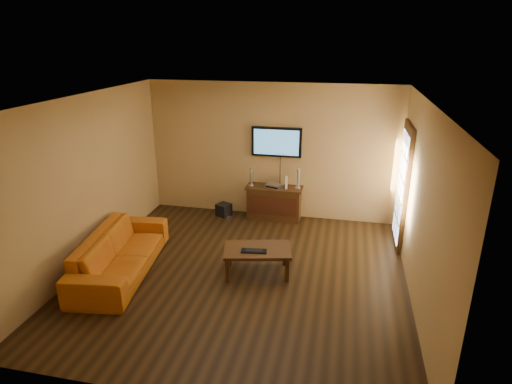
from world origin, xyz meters
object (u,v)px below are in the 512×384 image
(sofa, at_px, (120,246))
(game_console, at_px, (286,182))
(bottle, at_px, (229,220))
(subwoofer, at_px, (224,210))
(media_console, at_px, (274,203))
(av_receiver, at_px, (274,186))
(keyboard, at_px, (254,251))
(coffee_table, at_px, (257,252))
(speaker_right, at_px, (298,179))
(television, at_px, (277,142))
(speaker_left, at_px, (251,178))

(sofa, relative_size, game_console, 9.95)
(game_console, bearing_deg, bottle, -162.84)
(game_console, distance_m, subwoofer, 1.45)
(media_console, height_order, bottle, media_console)
(media_console, bearing_deg, bottle, -150.73)
(av_receiver, relative_size, keyboard, 0.77)
(media_console, relative_size, coffee_table, 0.99)
(subwoofer, bearing_deg, media_console, 27.89)
(speaker_right, distance_m, game_console, 0.24)
(television, relative_size, av_receiver, 3.16)
(keyboard, bearing_deg, av_receiver, 92.01)
(sofa, bearing_deg, bottle, -36.63)
(speaker_left, bearing_deg, television, 22.50)
(speaker_left, xyz_separation_m, av_receiver, (0.47, -0.01, -0.13))
(media_console, height_order, subwoofer, media_console)
(speaker_right, distance_m, av_receiver, 0.49)
(speaker_left, height_order, av_receiver, speaker_left)
(av_receiver, height_order, bottle, av_receiver)
(media_console, bearing_deg, av_receiver, -80.89)
(media_console, height_order, television, television)
(television, bearing_deg, keyboard, -88.04)
(coffee_table, distance_m, keyboard, 0.13)
(av_receiver, xyz_separation_m, keyboard, (0.08, -2.24, -0.28))
(speaker_left, distance_m, game_console, 0.71)
(sofa, relative_size, speaker_left, 6.19)
(game_console, relative_size, bottle, 1.26)
(sofa, xyz_separation_m, game_console, (2.23, 2.57, 0.36))
(game_console, bearing_deg, media_console, 174.00)
(media_console, relative_size, keyboard, 2.76)
(sofa, height_order, av_receiver, sofa)
(television, bearing_deg, bottle, -142.24)
(subwoofer, xyz_separation_m, bottle, (0.22, -0.40, -0.04))
(subwoofer, bearing_deg, bottle, -36.54)
(media_console, bearing_deg, game_console, 0.34)
(speaker_right, xyz_separation_m, subwoofer, (-1.51, -0.10, -0.74))
(media_console, distance_m, speaker_left, 0.69)
(sofa, height_order, subwoofer, sofa)
(media_console, distance_m, television, 1.23)
(coffee_table, xyz_separation_m, subwoofer, (-1.16, 2.11, -0.25))
(speaker_left, relative_size, keyboard, 0.90)
(game_console, bearing_deg, subwoofer, 176.53)
(coffee_table, relative_size, bottle, 6.30)
(media_console, xyz_separation_m, av_receiver, (0.01, -0.03, 0.38))
(coffee_table, height_order, game_console, game_console)
(av_receiver, height_order, game_console, game_console)
(speaker_left, relative_size, speaker_right, 0.93)
(speaker_right, relative_size, keyboard, 0.96)
(media_console, bearing_deg, sofa, -127.75)
(keyboard, bearing_deg, game_console, 86.03)
(television, distance_m, sofa, 3.57)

